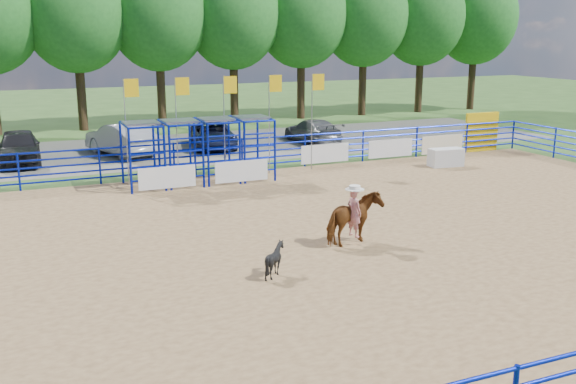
% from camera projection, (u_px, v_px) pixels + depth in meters
% --- Properties ---
extents(ground, '(120.00, 120.00, 0.00)m').
position_uv_depth(ground, '(353.00, 236.00, 19.09)').
color(ground, '#3A5C24').
rests_on(ground, ground).
extents(arena_dirt, '(30.00, 20.00, 0.02)m').
position_uv_depth(arena_dirt, '(353.00, 236.00, 19.09)').
color(arena_dirt, '#98774C').
rests_on(arena_dirt, ground).
extents(gravel_strip, '(40.00, 10.00, 0.01)m').
position_uv_depth(gravel_strip, '(199.00, 147.00, 34.27)').
color(gravel_strip, '#67665B').
rests_on(gravel_strip, ground).
extents(announcer_table, '(1.59, 0.86, 0.81)m').
position_uv_depth(announcer_table, '(446.00, 157.00, 29.11)').
color(announcer_table, silver).
rests_on(announcer_table, arena_dirt).
extents(horse_and_rider, '(1.91, 1.28, 2.41)m').
position_uv_depth(horse_and_rider, '(354.00, 215.00, 18.14)').
color(horse_and_rider, brown).
rests_on(horse_and_rider, arena_dirt).
extents(calf, '(0.78, 0.69, 0.84)m').
position_uv_depth(calf, '(275.00, 260.00, 15.83)').
color(calf, black).
rests_on(calf, arena_dirt).
extents(car_a, '(1.94, 4.62, 1.56)m').
position_uv_depth(car_a, '(19.00, 147.00, 29.69)').
color(car_a, black).
rests_on(car_a, gravel_strip).
extents(car_b, '(3.18, 5.11, 1.59)m').
position_uv_depth(car_b, '(122.00, 139.00, 31.84)').
color(car_b, gray).
rests_on(car_b, gravel_strip).
extents(car_c, '(2.98, 5.02, 1.31)m').
position_uv_depth(car_c, '(213.00, 135.00, 33.96)').
color(car_c, black).
rests_on(car_c, gravel_strip).
extents(car_d, '(1.97, 4.52, 1.29)m').
position_uv_depth(car_d, '(313.00, 131.00, 35.59)').
color(car_d, '#57575A').
rests_on(car_d, gravel_strip).
extents(perimeter_fence, '(30.10, 20.10, 1.50)m').
position_uv_depth(perimeter_fence, '(353.00, 212.00, 18.91)').
color(perimeter_fence, '#0717A0').
rests_on(perimeter_fence, ground).
extents(chute_assembly, '(19.32, 2.41, 4.20)m').
position_uv_depth(chute_assembly, '(207.00, 151.00, 25.96)').
color(chute_assembly, '#0717A0').
rests_on(chute_assembly, ground).
extents(treeline, '(56.40, 6.40, 11.24)m').
position_uv_depth(treeline, '(157.00, 7.00, 40.51)').
color(treeline, '#3F2B19').
rests_on(treeline, ground).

